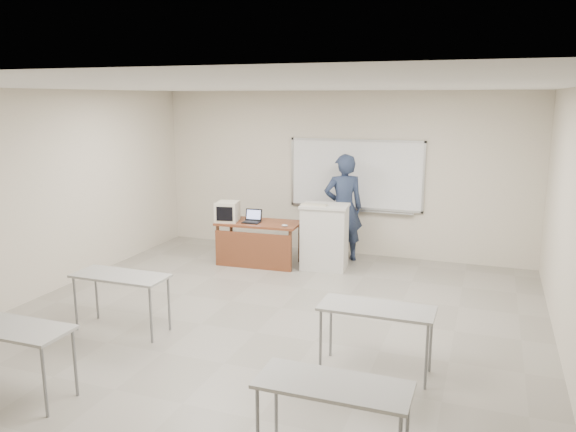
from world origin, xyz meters
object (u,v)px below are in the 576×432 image
at_px(crt_monitor, 227,211).
at_px(presenter, 343,208).
at_px(keyboard, 314,205).
at_px(podium, 324,237).
at_px(instructor_desk, 257,235).
at_px(mouse, 285,226).
at_px(whiteboard, 356,175).
at_px(laptop, 252,219).

height_order(crt_monitor, presenter, presenter).
height_order(crt_monitor, keyboard, keyboard).
bearing_deg(podium, keyboard, -146.89).
height_order(instructor_desk, presenter, presenter).
relative_size(instructor_desk, keyboard, 3.29).
relative_size(keyboard, presenter, 0.23).
bearing_deg(presenter, mouse, 23.80).
height_order(instructor_desk, podium, podium).
relative_size(whiteboard, mouse, 22.94).
bearing_deg(instructor_desk, presenter, 29.01).
bearing_deg(laptop, presenter, 24.23).
xyz_separation_m(whiteboard, crt_monitor, (-1.97, -1.31, -0.56)).
xyz_separation_m(instructor_desk, podium, (1.16, 0.23, 0.01)).
xyz_separation_m(keyboard, presenter, (0.32, 0.72, -0.16)).
relative_size(mouse, keyboard, 0.25).
height_order(mouse, keyboard, keyboard).
xyz_separation_m(podium, mouse, (-0.61, -0.31, 0.21)).
distance_m(whiteboard, laptop, 2.08).
bearing_deg(whiteboard, podium, -103.89).
height_order(laptop, presenter, presenter).
relative_size(laptop, presenter, 0.15).
distance_m(laptop, presenter, 1.63).
distance_m(podium, presenter, 0.74).
bearing_deg(laptop, whiteboard, 35.03).
height_order(laptop, mouse, laptop).
xyz_separation_m(instructor_desk, keyboard, (1.01, 0.11, 0.58)).
relative_size(crt_monitor, laptop, 1.44).
bearing_deg(crt_monitor, podium, -3.32).
relative_size(whiteboard, crt_monitor, 5.82).
bearing_deg(presenter, keyboard, 40.28).
bearing_deg(podium, instructor_desk, -174.49).
height_order(keyboard, presenter, presenter).
height_order(instructor_desk, crt_monitor, crt_monitor).
distance_m(instructor_desk, podium, 1.18).
xyz_separation_m(laptop, keyboard, (1.11, 0.05, 0.32)).
relative_size(instructor_desk, podium, 1.29).
height_order(whiteboard, presenter, whiteboard).
height_order(whiteboard, mouse, whiteboard).
relative_size(crt_monitor, presenter, 0.22).
xyz_separation_m(instructor_desk, mouse, (0.55, -0.09, 0.23)).
xyz_separation_m(whiteboard, podium, (-0.27, -1.07, -0.92)).
distance_m(crt_monitor, presenter, 2.06).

